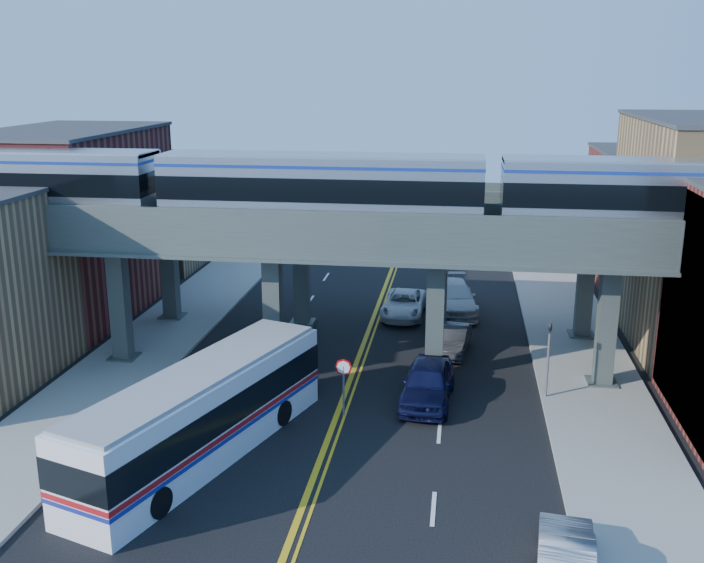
{
  "coord_description": "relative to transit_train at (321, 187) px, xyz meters",
  "views": [
    {
      "loc": [
        5.09,
        -28.12,
        14.7
      ],
      "look_at": [
        0.26,
        5.89,
        5.29
      ],
      "focal_mm": 40.0,
      "sensor_mm": 36.0,
      "label": 1
    }
  ],
  "objects": [
    {
      "name": "car_parked_curb",
      "position": [
        10.01,
        -15.34,
        -8.49
      ],
      "size": [
        2.12,
        4.79,
        1.53
      ],
      "primitive_type": "imported",
      "rotation": [
        0.0,
        0.0,
        3.03
      ],
      "color": "#98979C",
      "rests_on": "ground"
    },
    {
      "name": "building_west_c",
      "position": [
        -16.99,
        21.0,
        -5.26
      ],
      "size": [
        8.0,
        10.0,
        8.0
      ],
      "primitive_type": "cube",
      "color": "#A08152",
      "rests_on": "ground"
    },
    {
      "name": "sidewalk_west",
      "position": [
        -9.99,
        2.0,
        -9.18
      ],
      "size": [
        5.0,
        70.0,
        0.16
      ],
      "primitive_type": "cube",
      "color": "gray",
      "rests_on": "ground"
    },
    {
      "name": "elevated_viaduct_near",
      "position": [
        1.51,
        0.0,
        -2.79
      ],
      "size": [
        52.0,
        3.6,
        7.4
      ],
      "color": "#3C4643",
      "rests_on": "ground"
    },
    {
      "name": "traffic_signal",
      "position": [
        10.71,
        -2.0,
        -6.96
      ],
      "size": [
        0.15,
        0.18,
        4.1
      ],
      "color": "slate",
      "rests_on": "ground"
    },
    {
      "name": "building_east_c",
      "position": [
        20.01,
        21.0,
        -4.76
      ],
      "size": [
        8.0,
        10.0,
        9.0
      ],
      "primitive_type": "cube",
      "color": "maroon",
      "rests_on": "ground"
    },
    {
      "name": "car_lane_a",
      "position": [
        5.35,
        -3.04,
        -8.33
      ],
      "size": [
        2.51,
        5.58,
        1.86
      ],
      "primitive_type": "imported",
      "rotation": [
        0.0,
        0.0,
        -0.06
      ],
      "color": "black",
      "rests_on": "ground"
    },
    {
      "name": "transit_train",
      "position": [
        0.0,
        0.0,
        0.0
      ],
      "size": [
        47.0,
        2.95,
        3.43
      ],
      "color": "black",
      "rests_on": "elevated_viaduct_near"
    },
    {
      "name": "elevated_viaduct_far",
      "position": [
        1.51,
        7.0,
        -2.79
      ],
      "size": [
        52.0,
        3.6,
        7.4
      ],
      "color": "#3C4643",
      "rests_on": "ground"
    },
    {
      "name": "ground",
      "position": [
        1.51,
        -8.0,
        -9.26
      ],
      "size": [
        120.0,
        120.0,
        0.0
      ],
      "primitive_type": "plane",
      "color": "black",
      "rests_on": "ground"
    },
    {
      "name": "sidewalk_east",
      "position": [
        13.01,
        2.0,
        -9.18
      ],
      "size": [
        5.0,
        70.0,
        0.16
      ],
      "primitive_type": "cube",
      "color": "gray",
      "rests_on": "ground"
    },
    {
      "name": "car_lane_b",
      "position": [
        6.38,
        3.57,
        -8.54
      ],
      "size": [
        2.07,
        4.5,
        1.43
      ],
      "primitive_type": "imported",
      "rotation": [
        0.0,
        0.0,
        -0.13
      ],
      "color": "#313134",
      "rests_on": "ground"
    },
    {
      "name": "car_lane_c",
      "position": [
        3.31,
        9.66,
        -8.52
      ],
      "size": [
        2.64,
        5.4,
        1.48
      ],
      "primitive_type": "imported",
      "rotation": [
        0.0,
        0.0,
        -0.04
      ],
      "color": "silver",
      "rests_on": "ground"
    },
    {
      "name": "stop_sign",
      "position": [
        1.81,
        -5.0,
        -7.5
      ],
      "size": [
        0.76,
        0.09,
        2.63
      ],
      "color": "slate",
      "rests_on": "ground"
    },
    {
      "name": "car_lane_d",
      "position": [
        6.27,
        10.89,
        -8.33
      ],
      "size": [
        3.38,
        6.65,
        1.85
      ],
      "primitive_type": "imported",
      "rotation": [
        0.0,
        0.0,
        0.13
      ],
      "color": "silver",
      "rests_on": "ground"
    },
    {
      "name": "building_west_b",
      "position": [
        -16.99,
        8.0,
        -3.76
      ],
      "size": [
        8.0,
        14.0,
        11.0
      ],
      "primitive_type": "cube",
      "color": "maroon",
      "rests_on": "ground"
    },
    {
      "name": "transit_bus",
      "position": [
        -3.07,
        -9.38,
        -7.51
      ],
      "size": [
        6.98,
        13.48,
        3.41
      ],
      "rotation": [
        0.0,
        0.0,
        1.25
      ],
      "color": "white",
      "rests_on": "ground"
    },
    {
      "name": "mural_panel",
      "position": [
        16.06,
        -4.0,
        -4.51
      ],
      "size": [
        0.1,
        9.5,
        9.5
      ],
      "primitive_type": "cube",
      "color": "teal",
      "rests_on": "ground"
    }
  ]
}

